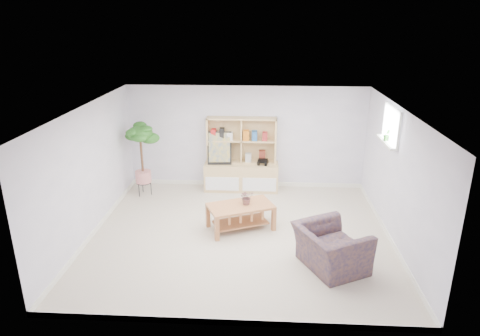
# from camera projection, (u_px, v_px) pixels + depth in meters

# --- Properties ---
(floor) EXTENTS (5.50, 5.00, 0.01)m
(floor) POSITION_uv_depth(u_px,v_px,m) (240.00, 235.00, 8.01)
(floor) COLOR tan
(floor) RESTS_ON ground
(ceiling) EXTENTS (5.50, 5.00, 0.01)m
(ceiling) POSITION_uv_depth(u_px,v_px,m) (240.00, 108.00, 7.21)
(ceiling) COLOR silver
(ceiling) RESTS_ON walls
(walls) EXTENTS (5.51, 5.01, 2.40)m
(walls) POSITION_uv_depth(u_px,v_px,m) (240.00, 175.00, 7.61)
(walls) COLOR silver
(walls) RESTS_ON floor
(baseboard) EXTENTS (5.50, 5.00, 0.10)m
(baseboard) POSITION_uv_depth(u_px,v_px,m) (240.00, 232.00, 7.99)
(baseboard) COLOR white
(baseboard) RESTS_ON floor
(window) EXTENTS (0.10, 0.98, 0.68)m
(window) POSITION_uv_depth(u_px,v_px,m) (392.00, 125.00, 7.76)
(window) COLOR white
(window) RESTS_ON walls
(window_sill) EXTENTS (0.14, 1.00, 0.04)m
(window_sill) POSITION_uv_depth(u_px,v_px,m) (386.00, 142.00, 7.87)
(window_sill) COLOR white
(window_sill) RESTS_ON walls
(storage_unit) EXTENTS (1.71, 0.58, 1.71)m
(storage_unit) POSITION_uv_depth(u_px,v_px,m) (241.00, 155.00, 9.84)
(storage_unit) COLOR #E2BA7F
(storage_unit) RESTS_ON floor
(poster) EXTENTS (0.56, 0.17, 0.76)m
(poster) POSITION_uv_depth(u_px,v_px,m) (219.00, 148.00, 9.77)
(poster) COLOR yellow
(poster) RESTS_ON storage_unit
(toy_truck) EXTENTS (0.34, 0.27, 0.16)m
(toy_truck) POSITION_uv_depth(u_px,v_px,m) (263.00, 162.00, 9.80)
(toy_truck) COLOR black
(toy_truck) RESTS_ON storage_unit
(coffee_table) EXTENTS (1.37, 1.09, 0.49)m
(coffee_table) POSITION_uv_depth(u_px,v_px,m) (241.00, 217.00, 8.17)
(coffee_table) COLOR #A16038
(coffee_table) RESTS_ON floor
(table_plant) EXTENTS (0.32, 0.31, 0.29)m
(table_plant) POSITION_uv_depth(u_px,v_px,m) (247.00, 197.00, 8.08)
(table_plant) COLOR #236A2D
(table_plant) RESTS_ON coffee_table
(floor_tree) EXTENTS (0.63, 0.63, 1.67)m
(floor_tree) POSITION_uv_depth(u_px,v_px,m) (142.00, 160.00, 9.54)
(floor_tree) COLOR #1A5F13
(floor_tree) RESTS_ON floor
(armchair) EXTENTS (1.32, 1.38, 0.79)m
(armchair) POSITION_uv_depth(u_px,v_px,m) (331.00, 245.00, 6.85)
(armchair) COLOR #181E43
(armchair) RESTS_ON floor
(sill_plant) EXTENTS (0.13, 0.11, 0.23)m
(sill_plant) POSITION_uv_depth(u_px,v_px,m) (387.00, 135.00, 7.85)
(sill_plant) COLOR #1A5F13
(sill_plant) RESTS_ON window_sill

